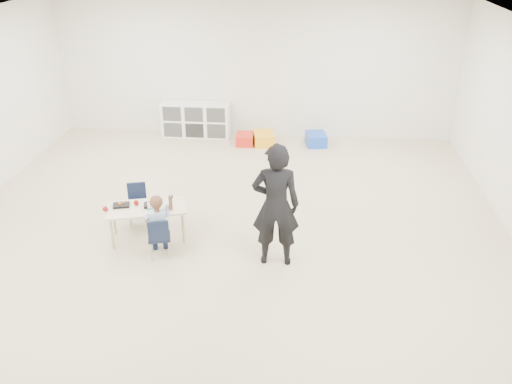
# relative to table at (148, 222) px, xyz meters

# --- Properties ---
(room) EXTENTS (9.00, 9.02, 2.80)m
(room) POSITION_rel_table_xyz_m (1.07, -0.12, 1.15)
(room) COLOR beige
(room) RESTS_ON ground
(table) EXTENTS (1.17, 0.80, 0.49)m
(table) POSITION_rel_table_xyz_m (0.00, 0.00, 0.00)
(table) COLOR beige
(table) RESTS_ON ground
(chair_near) EXTENTS (0.34, 0.33, 0.59)m
(chair_near) POSITION_rel_table_xyz_m (0.27, -0.43, 0.04)
(chair_near) COLOR #111A33
(chair_near) RESTS_ON ground
(chair_far) EXTENTS (0.34, 0.33, 0.59)m
(chair_far) POSITION_rel_table_xyz_m (-0.27, 0.43, 0.04)
(chair_far) COLOR #111A33
(chair_far) RESTS_ON ground
(child) EXTENTS (0.48, 0.48, 0.93)m
(child) POSITION_rel_table_xyz_m (0.27, -0.43, 0.21)
(child) COLOR #A0B7D9
(child) RESTS_ON chair_near
(lunch_tray_near) EXTENTS (0.25, 0.21, 0.03)m
(lunch_tray_near) POSITION_rel_table_xyz_m (0.07, 0.04, 0.25)
(lunch_tray_near) COLOR black
(lunch_tray_near) RESTS_ON table
(lunch_tray_far) EXTENTS (0.25, 0.21, 0.03)m
(lunch_tray_far) POSITION_rel_table_xyz_m (-0.35, -0.01, 0.25)
(lunch_tray_far) COLOR black
(lunch_tray_far) RESTS_ON table
(milk_carton) EXTENTS (0.09, 0.09, 0.10)m
(milk_carton) POSITION_rel_table_xyz_m (0.08, -0.08, 0.29)
(milk_carton) COLOR white
(milk_carton) RESTS_ON table
(bread_roll) EXTENTS (0.09, 0.09, 0.07)m
(bread_roll) POSITION_rel_table_xyz_m (0.31, -0.05, 0.27)
(bread_roll) COLOR tan
(bread_roll) RESTS_ON table
(apple_near) EXTENTS (0.07, 0.07, 0.07)m
(apple_near) POSITION_rel_table_xyz_m (-0.15, 0.04, 0.28)
(apple_near) COLOR maroon
(apple_near) RESTS_ON table
(apple_far) EXTENTS (0.07, 0.07, 0.07)m
(apple_far) POSITION_rel_table_xyz_m (-0.51, -0.18, 0.28)
(apple_far) COLOR maroon
(apple_far) RESTS_ON table
(cubby_shelf) EXTENTS (1.40, 0.40, 0.70)m
(cubby_shelf) POSITION_rel_table_xyz_m (-0.13, 4.16, 0.10)
(cubby_shelf) COLOR white
(cubby_shelf) RESTS_ON ground
(adult) EXTENTS (0.62, 0.42, 1.64)m
(adult) POSITION_rel_table_xyz_m (1.78, -0.42, 0.57)
(adult) COLOR black
(adult) RESTS_ON ground
(bin_red) EXTENTS (0.35, 0.44, 0.21)m
(bin_red) POSITION_rel_table_xyz_m (0.93, 3.77, -0.14)
(bin_red) COLOR red
(bin_red) RESTS_ON ground
(bin_yellow) EXTENTS (0.47, 0.56, 0.24)m
(bin_yellow) POSITION_rel_table_xyz_m (1.30, 3.79, -0.13)
(bin_yellow) COLOR #F9AE1A
(bin_yellow) RESTS_ON ground
(bin_blue) EXTENTS (0.45, 0.54, 0.24)m
(bin_blue) POSITION_rel_table_xyz_m (2.34, 3.86, -0.13)
(bin_blue) COLOR blue
(bin_blue) RESTS_ON ground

